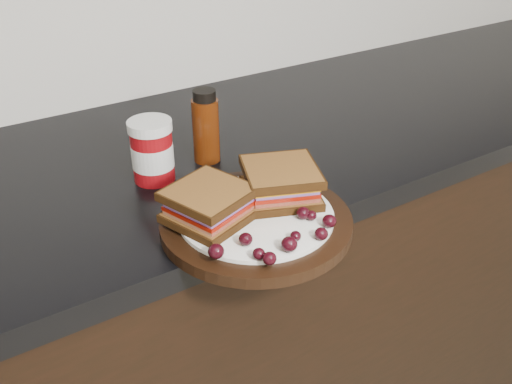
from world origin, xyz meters
TOP-DOWN VIEW (x-y plane):
  - base_cabinets at (0.00, 1.70)m, footprint 3.96×0.58m
  - countertop at (0.00, 1.70)m, footprint 3.98×0.60m
  - plate at (-0.08, 1.43)m, footprint 0.28×0.28m
  - sandwich_left at (-0.14, 1.45)m, footprint 0.13×0.13m
  - sandwich_right at (-0.02, 1.45)m, footprint 0.14×0.14m
  - grape_0 at (-0.18, 1.37)m, footprint 0.02×0.02m
  - grape_1 at (-0.13, 1.37)m, footprint 0.02×0.02m
  - grape_2 at (-0.14, 1.33)m, footprint 0.02×0.02m
  - grape_3 at (-0.13, 1.32)m, footprint 0.02×0.02m
  - grape_4 at (-0.09, 1.33)m, footprint 0.02×0.02m
  - grape_5 at (-0.07, 1.34)m, footprint 0.02×0.02m
  - grape_6 at (-0.04, 1.33)m, footprint 0.02×0.02m
  - grape_7 at (-0.01, 1.34)m, footprint 0.02×0.02m
  - grape_8 at (-0.02, 1.37)m, footprint 0.02×0.02m
  - grape_9 at (-0.03, 1.38)m, footprint 0.02×0.02m
  - grape_10 at (0.01, 1.42)m, footprint 0.02×0.02m
  - grape_11 at (-0.02, 1.43)m, footprint 0.02×0.02m
  - grape_12 at (-0.00, 1.44)m, footprint 0.02×0.02m
  - grape_13 at (-0.02, 1.49)m, footprint 0.02×0.02m
  - grape_14 at (-0.14, 1.48)m, footprint 0.02×0.02m
  - grape_15 at (-0.13, 1.45)m, footprint 0.02×0.02m
  - grape_16 at (-0.17, 1.44)m, footprint 0.02×0.02m
  - grape_17 at (-0.15, 1.42)m, footprint 0.02×0.02m
  - grape_18 at (-0.14, 1.47)m, footprint 0.02×0.02m
  - grape_19 at (-0.15, 1.46)m, footprint 0.02×0.02m
  - grape_20 at (-0.14, 1.42)m, footprint 0.02×0.02m
  - condiment_jar at (-0.15, 1.64)m, footprint 0.08×0.08m
  - oil_bottle at (-0.04, 1.65)m, footprint 0.06×0.06m

SIDE VIEW (x-z plane):
  - base_cabinets at x=0.00m, z-range 0.00..0.86m
  - countertop at x=0.00m, z-range 0.86..0.90m
  - plate at x=-0.08m, z-range 0.90..0.92m
  - grape_5 at x=-0.07m, z-range 0.92..0.94m
  - grape_8 at x=-0.02m, z-range 0.92..0.94m
  - grape_15 at x=-0.13m, z-range 0.92..0.94m
  - grape_14 at x=-0.14m, z-range 0.92..0.94m
  - grape_2 at x=-0.14m, z-range 0.92..0.94m
  - grape_13 at x=-0.02m, z-range 0.92..0.94m
  - grape_10 at x=0.01m, z-range 0.92..0.94m
  - grape_20 at x=-0.14m, z-range 0.92..0.94m
  - grape_3 at x=-0.13m, z-range 0.92..0.94m
  - grape_16 at x=-0.17m, z-range 0.92..0.94m
  - grape_6 at x=-0.04m, z-range 0.92..0.94m
  - grape_19 at x=-0.15m, z-range 0.92..0.94m
  - grape_1 at x=-0.13m, z-range 0.92..0.94m
  - grape_11 at x=-0.02m, z-range 0.92..0.94m
  - grape_9 at x=-0.03m, z-range 0.92..0.94m
  - grape_17 at x=-0.15m, z-range 0.92..0.94m
  - grape_7 at x=-0.01m, z-range 0.92..0.94m
  - grape_12 at x=0.00m, z-range 0.92..0.94m
  - grape_0 at x=-0.18m, z-range 0.92..0.94m
  - grape_4 at x=-0.09m, z-range 0.92..0.94m
  - grape_18 at x=-0.14m, z-range 0.92..0.94m
  - sandwich_left at x=-0.14m, z-range 0.92..0.97m
  - sandwich_right at x=-0.02m, z-range 0.92..0.97m
  - condiment_jar at x=-0.15m, z-range 0.90..1.01m
  - oil_bottle at x=-0.04m, z-range 0.90..1.03m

